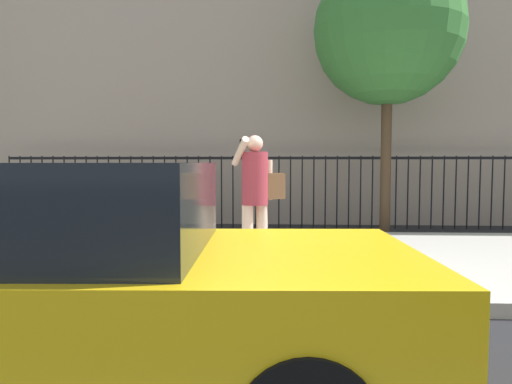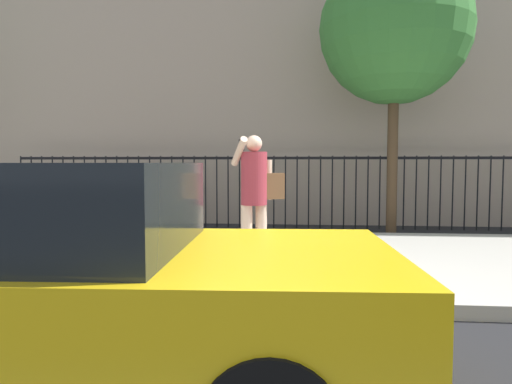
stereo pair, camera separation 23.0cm
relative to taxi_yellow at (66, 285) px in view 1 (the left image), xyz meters
name	(u,v)px [view 1 (the left image)]	position (x,y,z in m)	size (l,w,h in m)	color
ground_plane	(263,315)	(1.16, 1.58, -0.70)	(60.00, 60.00, 0.00)	black
sidewalk	(269,259)	(1.16, 3.78, -0.63)	(28.00, 4.40, 0.15)	#B2ADA3
building_facade	(275,1)	(1.16, 10.08, 5.12)	(28.00, 4.00, 11.64)	tan
iron_fence	(273,182)	(1.16, 7.48, 0.32)	(12.03, 0.04, 1.60)	black
taxi_yellow	(66,285)	(0.00, 0.00, 0.00)	(4.27, 2.00, 1.45)	yellow
pedestrian_on_phone	(257,189)	(1.01, 3.26, 0.41)	(0.72, 0.56, 1.65)	beige
street_bench	(105,209)	(-1.73, 5.11, -0.05)	(1.60, 0.45, 0.95)	brown
street_tree_mid	(388,31)	(3.38, 6.45, 3.28)	(2.86, 2.86, 5.42)	#4C3823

